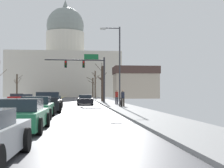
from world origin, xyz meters
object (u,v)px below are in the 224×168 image
object	(u,v)px
sedan_near_00	(85,100)
pickup_truck_near_02	(48,103)
sedan_near_01	(53,102)
pedestrian_01	(117,96)
sedan_oncoming_01	(27,97)
pedestrian_00	(123,97)
signal_gantry	(87,68)
street_lamp_right	(117,59)
bicycle_parked	(121,103)
sedan_near_03	(37,108)
sedan_oncoming_02	(51,96)
sedan_near_04	(22,116)
sedan_oncoming_00	(16,98)

from	to	relation	value
sedan_near_00	pickup_truck_near_02	bearing A→B (deg)	-104.04
sedan_near_01	pedestrian_01	world-z (taller)	pedestrian_01
sedan_near_01	pickup_truck_near_02	world-z (taller)	pickup_truck_near_02
sedan_oncoming_01	pedestrian_00	distance (m)	33.76
pickup_truck_near_02	pedestrian_01	xyz separation A→B (m)	(6.81, 10.70, 0.36)
sedan_near_01	pickup_truck_near_02	distance (m)	7.14
signal_gantry	street_lamp_right	size ratio (longest dim) A/B	1.02
pedestrian_01	signal_gantry	bearing A→B (deg)	117.61
pickup_truck_near_02	bicycle_parked	world-z (taller)	pickup_truck_near_02
pedestrian_01	bicycle_parked	distance (m)	5.61
sedan_near_03	sedan_oncoming_01	bearing A→B (deg)	99.39
sedan_oncoming_02	street_lamp_right	bearing A→B (deg)	-76.78
sedan_oncoming_01	sedan_near_01	bearing A→B (deg)	-76.53
sedan_near_00	pedestrian_00	world-z (taller)	pedestrian_00
sedan_near_03	signal_gantry	bearing A→B (deg)	81.23
sedan_near_04	sedan_oncoming_00	distance (m)	38.81
sedan_near_00	street_lamp_right	bearing A→B (deg)	-69.69
sedan_near_00	bicycle_parked	xyz separation A→B (m)	(3.25, -7.98, -0.08)
sedan_oncoming_01	sedan_oncoming_02	xyz separation A→B (m)	(3.48, 10.73, 0.04)
sedan_oncoming_01	pedestrian_01	bearing A→B (deg)	-61.42
street_lamp_right	pedestrian_00	xyz separation A→B (m)	(0.58, 0.24, -3.68)
pickup_truck_near_02	sedan_oncoming_01	bearing A→B (deg)	101.07
sedan_oncoming_02	signal_gantry	bearing A→B (deg)	-76.55
street_lamp_right	pedestrian_01	bearing A→B (deg)	83.82
sedan_near_00	sedan_near_03	xyz separation A→B (m)	(-3.29, -19.65, 0.04)
sedan_near_00	sedan_near_01	world-z (taller)	sedan_near_00
signal_gantry	sedan_oncoming_02	xyz separation A→B (m)	(-7.20, 30.09, -4.12)
sedan_near_01	street_lamp_right	bearing A→B (deg)	-17.18
pedestrian_01	sedan_near_04	bearing A→B (deg)	-105.54
sedan_oncoming_01	sedan_oncoming_02	bearing A→B (deg)	72.04
signal_gantry	bicycle_parked	size ratio (longest dim) A/B	4.47
sedan_oncoming_02	bicycle_parked	bearing A→B (deg)	-76.38
street_lamp_right	bicycle_parked	size ratio (longest dim) A/B	4.40
sedan_near_00	sedan_near_04	bearing A→B (deg)	-96.71
street_lamp_right	pickup_truck_near_02	distance (m)	9.03
sedan_near_03	sedan_oncoming_02	xyz separation A→B (m)	(-3.59, 53.47, -0.03)
street_lamp_right	sedan_near_03	xyz separation A→B (m)	(-6.22, -11.72, -4.11)
pedestrian_01	bicycle_parked	xyz separation A→B (m)	(-0.28, -5.58, -0.57)
pickup_truck_near_02	sedan_oncoming_01	xyz separation A→B (m)	(-7.08, 36.19, -0.16)
pedestrian_00	pedestrian_01	distance (m)	5.28
sedan_near_00	sedan_oncoming_02	size ratio (longest dim) A/B	1.00
sedan_near_03	sedan_oncoming_02	world-z (taller)	sedan_near_03
sedan_oncoming_01	street_lamp_right	bearing A→B (deg)	-66.80
sedan_near_00	sedan_oncoming_02	xyz separation A→B (m)	(-6.88, 33.82, 0.01)
sedan_oncoming_01	sedan_near_00	bearing A→B (deg)	-65.84
signal_gantry	pedestrian_01	size ratio (longest dim) A/B	4.80
sedan_near_01	sedan_near_03	size ratio (longest dim) A/B	0.95
sedan_near_00	pedestrian_00	bearing A→B (deg)	-65.42
sedan_near_00	bicycle_parked	size ratio (longest dim) A/B	2.44
sedan_near_03	pedestrian_01	size ratio (longest dim) A/B	2.80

